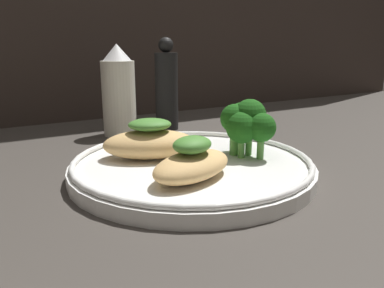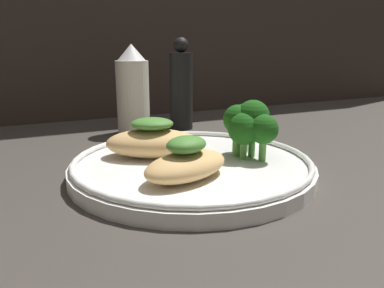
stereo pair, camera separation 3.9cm
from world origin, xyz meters
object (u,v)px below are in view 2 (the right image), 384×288
Objects in this scene: plate at (192,166)px; sauce_bottle at (132,92)px; broccoli_bunch at (249,123)px; pepper_grinder at (181,88)px.

sauce_bottle is (-0.21, 21.82, 5.60)cm from plate.
pepper_grinder reaches higher than broccoli_bunch.
pepper_grinder reaches higher than plate.
sauce_bottle is 0.93× the size of pepper_grinder.
pepper_grinder is (1.82, 22.88, 1.48)cm from broccoli_bunch.
pepper_grinder reaches higher than sauce_bottle.
plate is 7.73cm from broccoli_bunch.
sauce_bottle is at bearing 90.54° from plate.
plate is 22.53cm from sauce_bottle.
broccoli_bunch is 0.45× the size of pepper_grinder.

